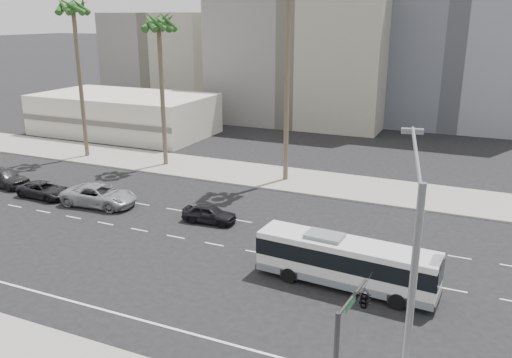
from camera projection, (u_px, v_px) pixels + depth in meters
The scene contains 15 objects.
ground at pixel (256, 252), 33.62m from camera, with size 700.00×700.00×0.00m, color black.
sidewalk_north at pixel (326, 184), 47.12m from camera, with size 120.00×7.00×0.15m, color gray.
commercial_low at pixel (124, 114), 67.20m from camera, with size 22.00×12.16×5.00m.
midrise_beige_west at pixel (307, 56), 74.88m from camera, with size 24.00×18.00×18.00m, color gray.
midrise_gray_center at pixel (463, 27), 72.04m from camera, with size 20.00×20.00×26.00m, color slate.
midrise_beige_far at pixel (172, 59), 89.77m from camera, with size 18.00×16.00×15.00m, color gray.
city_bus at pixel (346, 261), 29.00m from camera, with size 10.18×2.94×2.88m.
car_a at pixel (209, 214), 38.32m from camera, with size 4.00×1.61×1.36m, color black.
car_b at pixel (99, 195), 41.71m from camera, with size 6.04×2.79×1.68m, color gray.
car_c at pixel (44, 190), 43.63m from camera, with size 4.73×2.18×1.31m, color black.
car_d at pixel (5, 177), 46.46m from camera, with size 5.01×2.02×1.71m, color black.
streetlight_corner at pixel (408, 309), 15.68m from camera, with size 1.55×5.04×10.74m.
traffic_signal at pixel (362, 302), 19.40m from camera, with size 2.42×3.22×5.23m.
palm_mid at pixel (159, 27), 49.27m from camera, with size 4.85×4.85×15.00m.
palm_far at pixel (73, 11), 52.06m from camera, with size 4.79×4.79×16.48m.
Camera 1 is at (12.50, -28.05, 14.46)m, focal length 36.87 mm.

